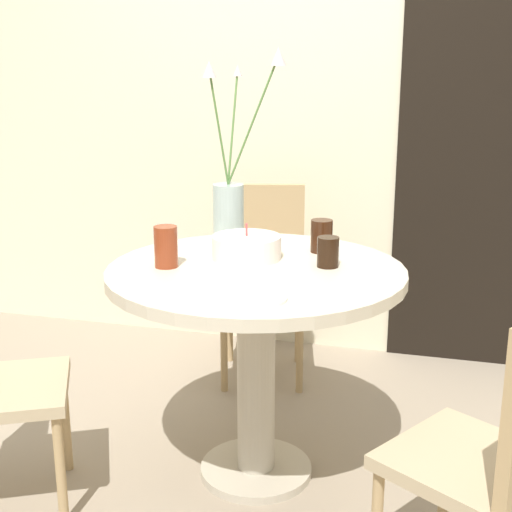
% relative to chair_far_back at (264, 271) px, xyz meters
% --- Properties ---
extents(ground_plane, '(16.00, 16.00, 0.00)m').
position_rel_chair_far_back_xyz_m(ground_plane, '(0.21, -0.90, -0.50)').
color(ground_plane, gray).
extents(wall_back, '(8.00, 0.05, 2.60)m').
position_rel_chair_far_back_xyz_m(wall_back, '(0.21, 0.40, 0.80)').
color(wall_back, beige).
rests_on(wall_back, ground_plane).
extents(doorway_panel, '(0.90, 0.01, 2.05)m').
position_rel_chair_far_back_xyz_m(doorway_panel, '(1.01, 0.37, 0.53)').
color(doorway_panel, black).
rests_on(doorway_panel, ground_plane).
extents(dining_table, '(1.01, 1.01, 0.78)m').
position_rel_chair_far_back_xyz_m(dining_table, '(0.21, -0.90, 0.12)').
color(dining_table, beige).
rests_on(dining_table, ground_plane).
extents(chair_far_back, '(0.48, 0.48, 0.89)m').
position_rel_chair_far_back_xyz_m(chair_far_back, '(0.00, 0.00, 0.00)').
color(chair_far_back, tan).
rests_on(chair_far_back, ground_plane).
extents(chair_right_flank, '(0.55, 0.55, 0.89)m').
position_rel_chair_far_back_xyz_m(chair_right_flank, '(0.99, -1.38, 0.00)').
color(chair_right_flank, tan).
rests_on(chair_right_flank, ground_plane).
extents(birthday_cake, '(0.24, 0.24, 0.13)m').
position_rel_chair_far_back_xyz_m(birthday_cake, '(0.15, -0.79, 0.32)').
color(birthday_cake, white).
rests_on(birthday_cake, dining_table).
extents(flower_vase, '(0.30, 0.22, 0.72)m').
position_rel_chair_far_back_xyz_m(flower_vase, '(0.02, -0.56, 0.47)').
color(flower_vase, '#9EB2AD').
rests_on(flower_vase, dining_table).
extents(side_plate, '(0.17, 0.17, 0.01)m').
position_rel_chair_far_back_xyz_m(side_plate, '(0.30, -1.22, 0.29)').
color(side_plate, white).
rests_on(side_plate, dining_table).
extents(drink_glass_0, '(0.07, 0.07, 0.10)m').
position_rel_chair_far_back_xyz_m(drink_glass_0, '(0.44, -0.82, 0.33)').
color(drink_glass_0, black).
rests_on(drink_glass_0, dining_table).
extents(drink_glass_1, '(0.08, 0.08, 0.14)m').
position_rel_chair_far_back_xyz_m(drink_glass_1, '(-0.09, -0.97, 0.35)').
color(drink_glass_1, maroon).
rests_on(drink_glass_1, dining_table).
extents(drink_glass_2, '(0.08, 0.08, 0.12)m').
position_rel_chair_far_back_xyz_m(drink_glass_2, '(0.38, -0.64, 0.34)').
color(drink_glass_2, '#33190C').
rests_on(drink_glass_2, dining_table).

